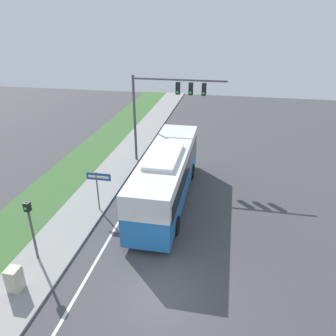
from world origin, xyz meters
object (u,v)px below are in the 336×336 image
(bus, at_px, (167,173))
(signal_gantry, at_px, (164,101))
(street_sign, at_px, (98,183))
(utility_cabinet, at_px, (14,279))
(pedestrian_signal, at_px, (30,222))

(bus, distance_m, signal_gantry, 6.83)
(bus, distance_m, street_sign, 4.33)
(bus, height_order, utility_cabinet, bus)
(signal_gantry, bearing_deg, bus, -77.19)
(pedestrian_signal, height_order, street_sign, pedestrian_signal)
(bus, bearing_deg, pedestrian_signal, -126.76)
(bus, bearing_deg, utility_cabinet, -118.74)
(signal_gantry, bearing_deg, pedestrian_signal, -106.78)
(signal_gantry, distance_m, pedestrian_signal, 13.71)
(signal_gantry, height_order, utility_cabinet, signal_gantry)
(bus, relative_size, utility_cabinet, 9.96)
(pedestrian_signal, bearing_deg, bus, 53.24)
(signal_gantry, distance_m, utility_cabinet, 15.99)
(street_sign, bearing_deg, signal_gantry, 72.96)
(street_sign, bearing_deg, pedestrian_signal, -106.36)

